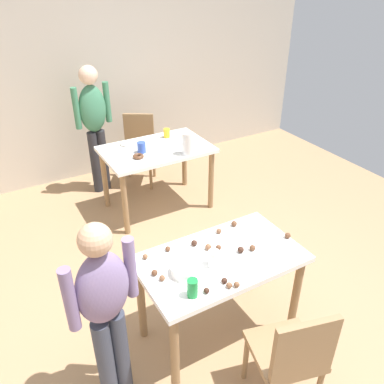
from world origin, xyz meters
name	(u,v)px	position (x,y,z in m)	size (l,w,h in m)	color
ground_plane	(232,328)	(0.00, 0.00, 0.00)	(6.40, 6.40, 0.00)	#9E7A56
wall_back	(89,75)	(0.00, 3.20, 1.30)	(6.40, 0.10, 2.60)	#BCB2A3
dining_table_near	(220,270)	(-0.12, 0.03, 0.63)	(1.13, 0.65, 0.75)	white
dining_table_far	(157,157)	(0.28, 1.92, 0.64)	(1.16, 0.75, 0.75)	white
chair_near_table	(292,354)	(-0.07, -0.67, 0.50)	(0.49, 0.49, 0.87)	olive
chair_far_table	(139,145)	(0.37, 2.64, 0.50)	(0.55, 0.55, 0.87)	olive
person_girl_near	(105,305)	(-0.97, -0.04, 0.80)	(0.45, 0.26, 1.36)	#383D4C
person_adult_far	(94,120)	(-0.16, 2.64, 0.92)	(0.46, 0.24, 1.54)	#28282D
mixing_bowl	(186,270)	(-0.41, 0.01, 0.78)	(0.19, 0.19, 0.06)	white
soda_can	(192,288)	(-0.47, -0.18, 0.81)	(0.07, 0.07, 0.12)	#198438
fork_near	(262,240)	(0.24, 0.03, 0.75)	(0.17, 0.02, 0.01)	silver
cup_near_0	(214,258)	(-0.21, -0.02, 0.81)	(0.08, 0.08, 0.12)	white
cake_ball_0	(194,243)	(-0.21, 0.23, 0.77)	(0.04, 0.04, 0.04)	#3D2319
cake_ball_1	(224,281)	(-0.24, -0.19, 0.77)	(0.04, 0.04, 0.04)	#3D2319
cake_ball_2	(206,291)	(-0.38, -0.21, 0.77)	(0.04, 0.04, 0.04)	#3D2319
cake_ball_3	(218,247)	(-0.09, 0.11, 0.77)	(0.04, 0.04, 0.04)	brown
cake_ball_4	(234,224)	(0.17, 0.29, 0.77)	(0.04, 0.04, 0.04)	brown
cake_ball_5	(162,278)	(-0.57, 0.03, 0.77)	(0.04, 0.04, 0.04)	brown
cake_ball_6	(229,285)	(-0.24, -0.24, 0.77)	(0.04, 0.04, 0.04)	brown
cake_ball_7	(252,248)	(0.11, -0.02, 0.77)	(0.04, 0.04, 0.04)	brown
cake_ball_8	(237,284)	(-0.19, -0.26, 0.77)	(0.04, 0.04, 0.04)	brown
cake_ball_9	(288,236)	(0.42, -0.03, 0.77)	(0.04, 0.04, 0.04)	brown
cake_ball_10	(168,249)	(-0.41, 0.27, 0.77)	(0.04, 0.04, 0.04)	brown
cake_ball_11	(241,250)	(0.03, 0.01, 0.77)	(0.05, 0.05, 0.05)	#3D2319
cake_ball_12	(208,247)	(-0.15, 0.15, 0.77)	(0.04, 0.04, 0.04)	brown
cake_ball_13	(145,257)	(-0.58, 0.27, 0.77)	(0.04, 0.04, 0.04)	brown
cake_ball_14	(155,273)	(-0.59, 0.09, 0.77)	(0.04, 0.04, 0.04)	brown
cake_ball_15	(219,231)	(0.02, 0.27, 0.77)	(0.04, 0.04, 0.04)	brown
pitcher_far	(187,144)	(0.50, 1.61, 0.87)	(0.11, 0.11, 0.24)	white
cup_far_0	(167,133)	(0.52, 2.13, 0.80)	(0.07, 0.07, 0.10)	yellow
cup_far_1	(142,147)	(0.10, 1.89, 0.81)	(0.09, 0.09, 0.12)	#3351B2
donut_far_0	(138,156)	(0.02, 1.78, 0.77)	(0.12, 0.12, 0.03)	brown
donut_far_1	(187,143)	(0.62, 1.83, 0.77)	(0.12, 0.12, 0.04)	white
donut_far_2	(125,143)	(0.02, 2.16, 0.77)	(0.12, 0.12, 0.04)	white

